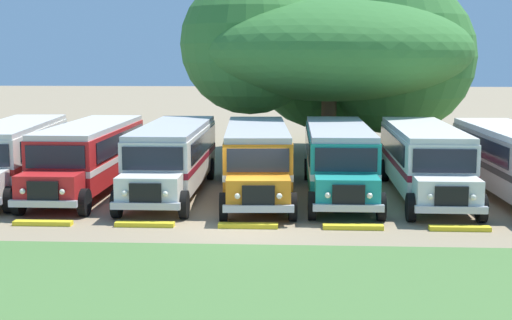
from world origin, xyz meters
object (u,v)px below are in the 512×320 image
object	(u,v)px
parked_bus_slot_6	(424,157)
broad_shade_tree	(333,50)
parked_bus_slot_2	(89,154)
parked_bus_slot_5	(338,156)
parked_bus_slot_4	(257,157)
parked_bus_slot_1	(14,153)
parked_bus_slot_3	(173,155)

from	to	relation	value
parked_bus_slot_6	broad_shade_tree	size ratio (longest dim) A/B	0.67
parked_bus_slot_2	broad_shade_tree	xyz separation A→B (m)	(10.77, 11.28, 4.42)
parked_bus_slot_5	broad_shade_tree	bearing A→B (deg)	178.23
parked_bus_slot_2	parked_bus_slot_4	size ratio (longest dim) A/B	0.99
parked_bus_slot_1	parked_bus_slot_3	distance (m)	6.95
parked_bus_slot_5	broad_shade_tree	xyz separation A→B (m)	(0.30, 11.41, 4.42)
parked_bus_slot_1	parked_bus_slot_4	distance (m)	10.49
parked_bus_slot_1	parked_bus_slot_4	world-z (taller)	same
parked_bus_slot_4	parked_bus_slot_6	xyz separation A→B (m)	(6.84, 0.20, 0.00)
parked_bus_slot_5	parked_bus_slot_6	bearing A→B (deg)	88.33
parked_bus_slot_5	parked_bus_slot_6	distance (m)	3.49
parked_bus_slot_3	parked_bus_slot_4	distance (m)	3.54
parked_bus_slot_4	parked_bus_slot_5	xyz separation A→B (m)	(3.36, 0.29, 0.00)
parked_bus_slot_2	parked_bus_slot_5	size ratio (longest dim) A/B	1.00
parked_bus_slot_1	parked_bus_slot_3	size ratio (longest dim) A/B	1.01
parked_bus_slot_2	parked_bus_slot_1	bearing A→B (deg)	-93.33
parked_bus_slot_4	parked_bus_slot_2	bearing A→B (deg)	-96.99
parked_bus_slot_1	broad_shade_tree	bearing A→B (deg)	122.71
parked_bus_slot_5	parked_bus_slot_4	bearing A→B (deg)	-85.34
parked_bus_slot_3	parked_bus_slot_6	size ratio (longest dim) A/B	1.00
parked_bus_slot_6	parked_bus_slot_1	bearing A→B (deg)	-90.81
parked_bus_slot_3	broad_shade_tree	world-z (taller)	broad_shade_tree
broad_shade_tree	parked_bus_slot_3	bearing A→B (deg)	-122.09
parked_bus_slot_2	parked_bus_slot_5	xyz separation A→B (m)	(10.47, -0.13, 0.00)
parked_bus_slot_3	parked_bus_slot_4	size ratio (longest dim) A/B	0.99
parked_bus_slot_4	parked_bus_slot_6	world-z (taller)	same
parked_bus_slot_1	parked_bus_slot_4	bearing A→B (deg)	81.20
parked_bus_slot_4	broad_shade_tree	size ratio (longest dim) A/B	0.67
parked_bus_slot_2	parked_bus_slot_5	distance (m)	10.47
parked_bus_slot_1	broad_shade_tree	distance (m)	18.48
parked_bus_slot_2	parked_bus_slot_6	bearing A→B (deg)	89.30
parked_bus_slot_5	broad_shade_tree	world-z (taller)	broad_shade_tree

